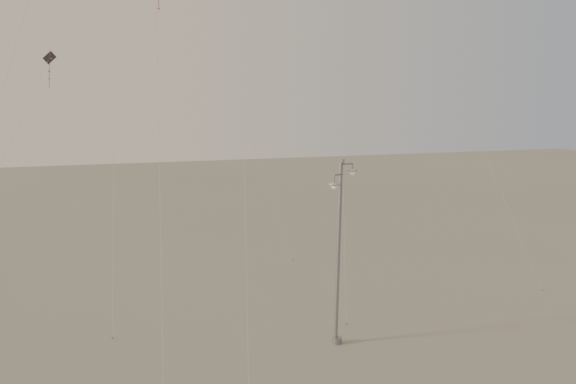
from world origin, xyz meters
name	(u,v)px	position (x,y,z in m)	size (l,w,h in m)	color
ground	(315,372)	(0.00, 0.00, 0.00)	(160.00, 160.00, 0.00)	gray
street_lamp	(339,247)	(2.08, 2.63, 4.68)	(1.54, 0.88, 8.77)	gray
kite_3	(158,68)	(-5.89, 2.83, 12.73)	(1.53, 10.36, 17.19)	maroon
kite_4	(425,12)	(9.42, 8.58, 16.06)	(10.03, 3.24, 22.17)	#312B29
kite_6	(22,120)	(-11.79, 9.81, 10.37)	(5.98, 14.69, 13.89)	#312B29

